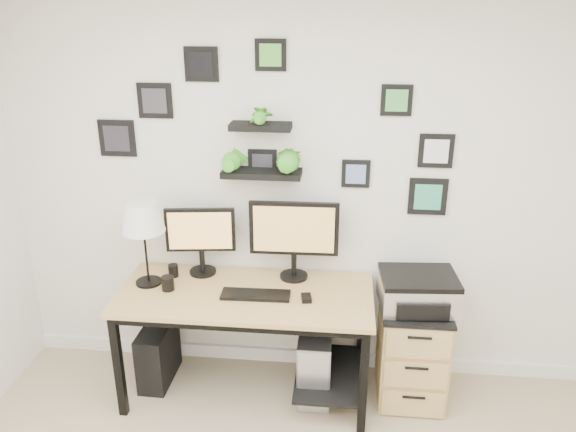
# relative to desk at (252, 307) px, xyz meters

# --- Properties ---
(room) EXTENTS (4.00, 4.00, 4.00)m
(room) POSITION_rel_desk_xyz_m (0.34, 0.32, -0.58)
(room) COLOR tan
(room) RESTS_ON ground
(desk) EXTENTS (1.60, 0.70, 0.75)m
(desk) POSITION_rel_desk_xyz_m (0.00, 0.00, 0.00)
(desk) COLOR tan
(desk) RESTS_ON ground
(monitor_left) EXTENTS (0.45, 0.20, 0.46)m
(monitor_left) POSITION_rel_desk_xyz_m (-0.37, 0.20, 0.40)
(monitor_left) COLOR black
(monitor_left) RESTS_ON desk
(monitor_right) EXTENTS (0.57, 0.19, 0.53)m
(monitor_right) POSITION_rel_desk_xyz_m (0.25, 0.20, 0.44)
(monitor_right) COLOR black
(monitor_right) RESTS_ON desk
(keyboard) EXTENTS (0.43, 0.15, 0.02)m
(keyboard) POSITION_rel_desk_xyz_m (0.04, -0.07, 0.13)
(keyboard) COLOR black
(keyboard) RESTS_ON desk
(mouse) EXTENTS (0.07, 0.10, 0.03)m
(mouse) POSITION_rel_desk_xyz_m (0.35, -0.09, 0.14)
(mouse) COLOR black
(mouse) RESTS_ON desk
(table_lamp) EXTENTS (0.27, 0.27, 0.55)m
(table_lamp) POSITION_rel_desk_xyz_m (-0.68, 0.03, 0.57)
(table_lamp) COLOR black
(table_lamp) RESTS_ON desk
(mug) EXTENTS (0.08, 0.08, 0.09)m
(mug) POSITION_rel_desk_xyz_m (-0.53, -0.05, 0.17)
(mug) COLOR black
(mug) RESTS_ON desk
(pen_cup) EXTENTS (0.07, 0.07, 0.08)m
(pen_cup) POSITION_rel_desk_xyz_m (-0.55, 0.14, 0.17)
(pen_cup) COLOR black
(pen_cup) RESTS_ON desk
(pc_tower_black) EXTENTS (0.19, 0.41, 0.41)m
(pc_tower_black) POSITION_rel_desk_xyz_m (-0.67, 0.03, -0.42)
(pc_tower_black) COLOR black
(pc_tower_black) RESTS_ON ground
(pc_tower_grey) EXTENTS (0.21, 0.48, 0.47)m
(pc_tower_grey) POSITION_rel_desk_xyz_m (0.41, 0.01, -0.39)
(pc_tower_grey) COLOR gray
(pc_tower_grey) RESTS_ON ground
(file_cabinet) EXTENTS (0.43, 0.53, 0.67)m
(file_cabinet) POSITION_rel_desk_xyz_m (1.04, 0.06, -0.29)
(file_cabinet) COLOR tan
(file_cabinet) RESTS_ON ground
(printer) EXTENTS (0.49, 0.41, 0.21)m
(printer) POSITION_rel_desk_xyz_m (1.04, 0.05, 0.15)
(printer) COLOR silver
(printer) RESTS_ON file_cabinet
(wall_decor) EXTENTS (2.25, 0.18, 1.07)m
(wall_decor) POSITION_rel_desk_xyz_m (0.09, 0.26, 1.03)
(wall_decor) COLOR black
(wall_decor) RESTS_ON ground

